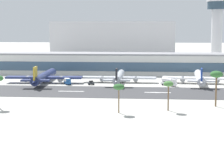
{
  "coord_description": "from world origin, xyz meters",
  "views": [
    {
      "loc": [
        -4.67,
        -174.87,
        28.49
      ],
      "look_at": [
        -22.48,
        28.35,
        5.69
      ],
      "focal_mm": 61.87,
      "sensor_mm": 36.0,
      "label": 1
    }
  ],
  "objects_px": {
    "terminal_building": "(125,63)",
    "control_tower": "(217,27)",
    "palm_tree_0": "(119,88)",
    "airliner_black_tail_gate_1": "(119,77)",
    "distant_hotel_block": "(113,41)",
    "palm_tree_2": "(216,75)",
    "airliner_gold_tail_gate_0": "(44,77)",
    "service_baggage_tug_1": "(91,83)",
    "service_box_truck_0": "(67,81)",
    "airliner_navy_tail_gate_2": "(200,78)",
    "palm_tree_1": "(168,85)",
    "service_fuel_truck_2": "(169,82)"
  },
  "relations": [
    {
      "from": "distant_hotel_block",
      "to": "service_baggage_tug_1",
      "type": "height_order",
      "value": "distant_hotel_block"
    },
    {
      "from": "control_tower",
      "to": "airliner_gold_tail_gate_0",
      "type": "height_order",
      "value": "control_tower"
    },
    {
      "from": "airliner_navy_tail_gate_2",
      "to": "palm_tree_2",
      "type": "bearing_deg",
      "value": -177.15
    },
    {
      "from": "airliner_black_tail_gate_1",
      "to": "service_box_truck_0",
      "type": "distance_m",
      "value": 28.09
    },
    {
      "from": "control_tower",
      "to": "terminal_building",
      "type": "bearing_deg",
      "value": -153.2
    },
    {
      "from": "control_tower",
      "to": "palm_tree_1",
      "type": "bearing_deg",
      "value": -106.12
    },
    {
      "from": "service_fuel_truck_2",
      "to": "terminal_building",
      "type": "bearing_deg",
      "value": 157.32
    },
    {
      "from": "airliner_gold_tail_gate_0",
      "to": "airliner_black_tail_gate_1",
      "type": "bearing_deg",
      "value": -84.87
    },
    {
      "from": "service_box_truck_0",
      "to": "palm_tree_2",
      "type": "bearing_deg",
      "value": 25.32
    },
    {
      "from": "distant_hotel_block",
      "to": "palm_tree_2",
      "type": "xyz_separation_m",
      "value": [
        57.23,
        -222.19,
        -6.43
      ]
    },
    {
      "from": "airliner_navy_tail_gate_2",
      "to": "palm_tree_1",
      "type": "distance_m",
      "value": 74.31
    },
    {
      "from": "airliner_black_tail_gate_1",
      "to": "palm_tree_0",
      "type": "bearing_deg",
      "value": -175.89
    },
    {
      "from": "terminal_building",
      "to": "service_box_truck_0",
      "type": "height_order",
      "value": "terminal_building"
    },
    {
      "from": "control_tower",
      "to": "palm_tree_0",
      "type": "height_order",
      "value": "control_tower"
    },
    {
      "from": "palm_tree_0",
      "to": "service_fuel_truck_2",
      "type": "bearing_deg",
      "value": 72.62
    },
    {
      "from": "service_box_truck_0",
      "to": "palm_tree_1",
      "type": "xyz_separation_m",
      "value": [
        48.96,
        -61.72,
        7.41
      ]
    },
    {
      "from": "control_tower",
      "to": "palm_tree_0",
      "type": "distance_m",
      "value": 164.37
    },
    {
      "from": "control_tower",
      "to": "service_fuel_truck_2",
      "type": "xyz_separation_m",
      "value": [
        -38.49,
        -84.58,
        -28.31
      ]
    },
    {
      "from": "palm_tree_0",
      "to": "airliner_gold_tail_gate_0",
      "type": "bearing_deg",
      "value": 122.63
    },
    {
      "from": "airliner_black_tail_gate_1",
      "to": "palm_tree_0",
      "type": "distance_m",
      "value": 76.92
    },
    {
      "from": "distant_hotel_block",
      "to": "palm_tree_2",
      "type": "distance_m",
      "value": 229.53
    },
    {
      "from": "distant_hotel_block",
      "to": "palm_tree_0",
      "type": "relative_size",
      "value": 11.3
    },
    {
      "from": "control_tower",
      "to": "service_box_truck_0",
      "type": "relative_size",
      "value": 7.7
    },
    {
      "from": "airliner_navy_tail_gate_2",
      "to": "palm_tree_2",
      "type": "xyz_separation_m",
      "value": [
        -2.56,
        -62.3,
        8.54
      ]
    },
    {
      "from": "control_tower",
      "to": "airliner_gold_tail_gate_0",
      "type": "distance_m",
      "value": 135.11
    },
    {
      "from": "airliner_gold_tail_gate_0",
      "to": "control_tower",
      "type": "bearing_deg",
      "value": -55.17
    },
    {
      "from": "airliner_navy_tail_gate_2",
      "to": "palm_tree_1",
      "type": "xyz_separation_m",
      "value": [
        -20.69,
        -71.11,
        6.03
      ]
    },
    {
      "from": "airliner_black_tail_gate_1",
      "to": "palm_tree_1",
      "type": "distance_m",
      "value": 74.8
    },
    {
      "from": "airliner_navy_tail_gate_2",
      "to": "palm_tree_1",
      "type": "relative_size",
      "value": 4.5
    },
    {
      "from": "palm_tree_2",
      "to": "airliner_gold_tail_gate_0",
      "type": "bearing_deg",
      "value": 144.94
    },
    {
      "from": "terminal_building",
      "to": "palm_tree_0",
      "type": "height_order",
      "value": "terminal_building"
    },
    {
      "from": "control_tower",
      "to": "palm_tree_1",
      "type": "xyz_separation_m",
      "value": [
        -42.28,
        -146.25,
        -21.14
      ]
    },
    {
      "from": "terminal_building",
      "to": "airliner_gold_tail_gate_0",
      "type": "bearing_deg",
      "value": -130.37
    },
    {
      "from": "terminal_building",
      "to": "palm_tree_0",
      "type": "distance_m",
      "value": 119.65
    },
    {
      "from": "terminal_building",
      "to": "airliner_gold_tail_gate_0",
      "type": "distance_m",
      "value": 63.87
    },
    {
      "from": "service_box_truck_0",
      "to": "palm_tree_0",
      "type": "xyz_separation_m",
      "value": [
        31.75,
        -67.18,
        7.02
      ]
    },
    {
      "from": "airliner_navy_tail_gate_2",
      "to": "service_box_truck_0",
      "type": "height_order",
      "value": "airliner_navy_tail_gate_2"
    },
    {
      "from": "airliner_black_tail_gate_1",
      "to": "service_fuel_truck_2",
      "type": "bearing_deg",
      "value": -109.51
    },
    {
      "from": "distant_hotel_block",
      "to": "service_box_truck_0",
      "type": "xyz_separation_m",
      "value": [
        -9.87,
        -169.28,
        -16.35
      ]
    },
    {
      "from": "airliner_navy_tail_gate_2",
      "to": "service_baggage_tug_1",
      "type": "relative_size",
      "value": 13.3
    },
    {
      "from": "service_box_truck_0",
      "to": "control_tower",
      "type": "bearing_deg",
      "value": 106.39
    },
    {
      "from": "airliner_gold_tail_gate_0",
      "to": "service_box_truck_0",
      "type": "xyz_separation_m",
      "value": [
        13.69,
        -3.79,
        -1.62
      ]
    },
    {
      "from": "distant_hotel_block",
      "to": "airliner_gold_tail_gate_0",
      "type": "height_order",
      "value": "distant_hotel_block"
    },
    {
      "from": "terminal_building",
      "to": "palm_tree_2",
      "type": "bearing_deg",
      "value": -69.45
    },
    {
      "from": "airliner_gold_tail_gate_0",
      "to": "airliner_black_tail_gate_1",
      "type": "distance_m",
      "value": 40.54
    },
    {
      "from": "terminal_building",
      "to": "control_tower",
      "type": "relative_size",
      "value": 3.52
    },
    {
      "from": "palm_tree_2",
      "to": "distant_hotel_block",
      "type": "bearing_deg",
      "value": 104.44
    },
    {
      "from": "distant_hotel_block",
      "to": "control_tower",
      "type": "bearing_deg",
      "value": -46.16
    },
    {
      "from": "distant_hotel_block",
      "to": "service_baggage_tug_1",
      "type": "bearing_deg",
      "value": -89.09
    },
    {
      "from": "airliner_navy_tail_gate_2",
      "to": "distant_hotel_block",
      "type": "bearing_deg",
      "value": 25.7
    }
  ]
}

